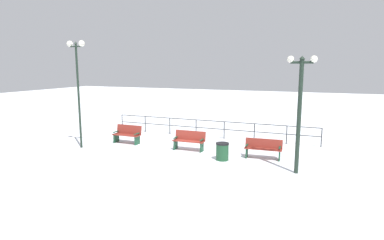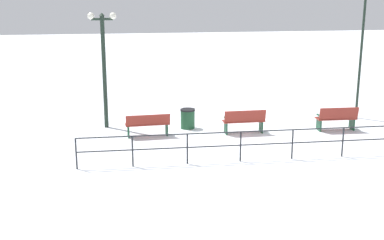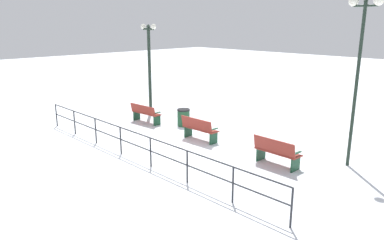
% 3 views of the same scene
% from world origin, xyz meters
% --- Properties ---
extents(ground_plane, '(80.00, 80.00, 0.00)m').
position_xyz_m(ground_plane, '(0.00, 0.00, 0.00)').
color(ground_plane, white).
rests_on(ground_plane, ground).
extents(bench_nearest, '(0.61, 1.54, 0.95)m').
position_xyz_m(bench_nearest, '(-0.15, -3.62, 0.49)').
color(bench_nearest, maroon).
rests_on(bench_nearest, ground).
extents(bench_second, '(0.56, 1.58, 0.94)m').
position_xyz_m(bench_second, '(-0.05, -0.00, 0.49)').
color(bench_second, maroon).
rests_on(bench_second, ground).
extents(bench_third, '(0.59, 1.65, 0.87)m').
position_xyz_m(bench_third, '(0.06, 3.62, 0.47)').
color(bench_third, maroon).
rests_on(bench_third, ground).
extents(lamppost_near, '(0.30, 1.02, 5.28)m').
position_xyz_m(lamppost_near, '(1.57, -5.22, 3.87)').
color(lamppost_near, '#1E2D23').
rests_on(lamppost_near, ground).
extents(lamppost_middle, '(0.26, 1.07, 4.44)m').
position_xyz_m(lamppost_middle, '(1.57, 5.16, 2.81)').
color(lamppost_middle, '#1E2D23').
rests_on(lamppost_middle, ground).
extents(waterfront_railing, '(0.05, 12.00, 1.00)m').
position_xyz_m(waterfront_railing, '(-3.11, 0.00, 0.67)').
color(waterfront_railing, '#26282D').
rests_on(waterfront_railing, ground).
extents(trash_bin, '(0.58, 0.58, 0.77)m').
position_xyz_m(trash_bin, '(0.98, 2.01, 0.39)').
color(trash_bin, '#1E4C2D').
rests_on(trash_bin, ground).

